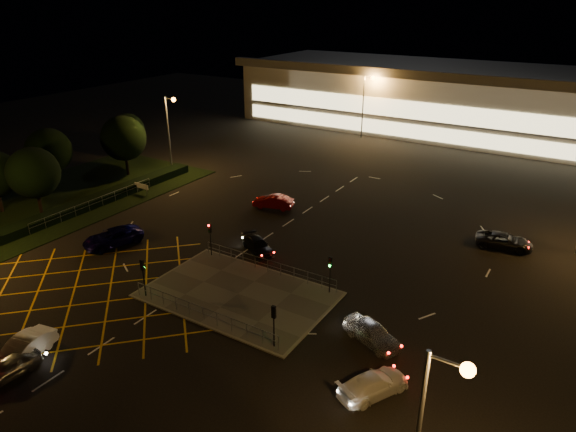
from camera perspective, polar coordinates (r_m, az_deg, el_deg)
The scene contains 24 objects.
ground at distance 43.49m, azimuth -6.08°, elevation -6.80°, with size 180.00×180.00×0.00m, color black.
pedestrian_island at distance 41.05m, azimuth -5.55°, elevation -8.66°, with size 14.00×9.00×0.12m, color #4C4944.
grass_verge at distance 66.20m, azimuth -22.42°, elevation 2.37°, with size 18.00×30.00×0.08m, color black.
hedge at distance 62.22m, azimuth -19.71°, elevation 1.95°, with size 2.00×26.00×1.00m, color black.
supermarket at distance 95.76m, azimuth 17.43°, elevation 12.41°, with size 72.00×26.50×10.50m.
streetlight_se at distance 21.83m, azimuth 15.56°, elevation -21.73°, with size 1.78×0.56×10.03m.
streetlight_nw at distance 68.54m, azimuth -12.96°, elevation 9.95°, with size 1.78×0.56×10.03m.
streetlight_far_left at distance 85.55m, azimuth 8.65°, elevation 12.84°, with size 1.78×0.56×10.03m.
signal_sw at distance 41.01m, azimuth -15.83°, elevation -5.82°, with size 0.28×0.30×3.15m.
signal_se at distance 34.13m, azimuth -1.58°, elevation -11.24°, with size 0.28×0.30×3.15m.
signal_nw at distance 46.04m, azimuth -8.66°, elevation -1.83°, with size 0.28×0.30×3.15m.
signal_ne at distance 40.03m, azimuth 4.72°, elevation -5.69°, with size 0.28×0.30×3.15m.
tree_b at distance 68.06m, azimuth -25.05°, elevation 6.58°, with size 5.40×5.40×7.35m.
tree_c at distance 69.45m, azimuth -17.81°, elevation 8.23°, with size 5.76×5.76×7.84m.
tree_d at distance 77.89m, azimuth -17.38°, elevation 9.12°, with size 4.68×4.68×6.37m.
tree_e at distance 60.11m, azimuth -26.44°, elevation 4.32°, with size 5.40×5.40×7.35m.
car_near_silver at distance 37.14m, azimuth -28.60°, elevation -14.57°, with size 1.54×3.82×1.30m, color #98999E.
car_queue_white at distance 38.14m, azimuth -27.41°, elevation -13.05°, with size 1.60×4.60×1.51m, color white.
car_left_blue at distance 51.09m, azimuth -18.89°, elevation -2.25°, with size 2.54×5.51×1.53m, color #0D0C48.
car_far_dkgrey at distance 47.23m, azimuth -3.36°, elevation -3.28°, with size 1.72×4.24×1.23m, color black.
car_right_silver at distance 35.98m, azimuth 9.33°, elevation -12.68°, with size 1.80×4.47×1.52m, color #B2B4B9.
car_circ_red at distance 56.78m, azimuth -1.63°, elevation 1.61°, with size 1.57×4.49×1.48m, color maroon.
car_east_grey at distance 51.86m, azimuth 22.87°, elevation -2.56°, with size 2.33×5.06×1.41m, color black.
car_approach_white at distance 32.17m, azimuth 9.48°, elevation -17.95°, with size 1.86×4.59×1.33m, color silver.
Camera 1 is at (23.57, -29.40, 21.71)m, focal length 32.00 mm.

